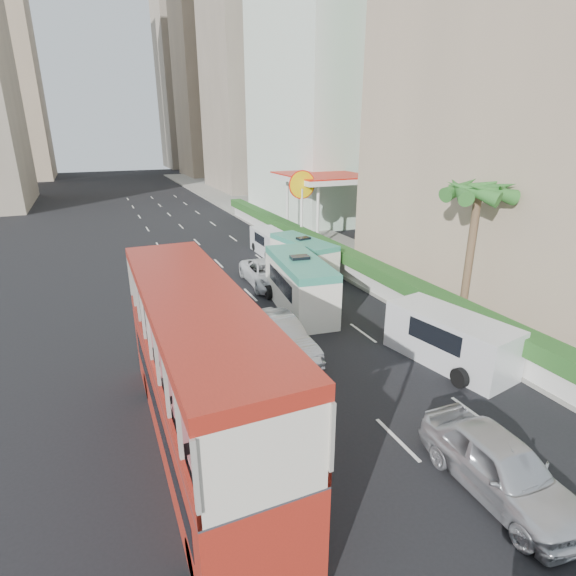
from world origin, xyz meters
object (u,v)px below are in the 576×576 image
panel_van_far (271,243)px  van_asset (268,285)px  car_silver_lane_b (496,491)px  minibus_far (303,257)px  palm_tree (469,258)px  minibus_near (300,285)px  panel_van_near (450,339)px  shell_station (323,207)px  double_decker_bus (199,375)px  car_silver_lane_a (278,354)px

panel_van_far → van_asset: bearing=-112.6°
car_silver_lane_b → minibus_far: 19.27m
minibus_far → palm_tree: size_ratio=0.85×
minibus_near → palm_tree: palm_tree is taller
van_asset → minibus_far: bearing=19.9°
minibus_near → panel_van_near: size_ratio=1.21×
panel_van_near → shell_station: 22.50m
double_decker_bus → car_silver_lane_b: (6.74, -4.78, -2.53)m
minibus_near → minibus_far: 5.96m
car_silver_lane_b → minibus_near: (0.53, 13.66, 1.40)m
minibus_near → shell_station: shell_station is taller
shell_station → minibus_far: bearing=-124.2°
panel_van_far → car_silver_lane_b: bearing=-97.1°
double_decker_bus → panel_van_far: size_ratio=2.45×
panel_van_near → palm_tree: 4.90m
car_silver_lane_b → panel_van_near: (3.74, 6.04, 1.04)m
car_silver_lane_a → car_silver_lane_b: bearing=-80.0°
double_decker_bus → minibus_near: bearing=50.6°
panel_van_near → panel_van_far: 18.63m
panel_van_far → palm_tree: (3.85, -15.88, 2.48)m
car_silver_lane_a → car_silver_lane_b: (2.41, -9.46, 0.00)m
minibus_far → palm_tree: palm_tree is taller
minibus_near → palm_tree: bearing=-29.7°
palm_tree → van_asset: bearing=125.5°
panel_van_near → panel_van_far: (-0.53, 18.62, -0.14)m
palm_tree → shell_station: (2.20, 19.00, -0.63)m
van_asset → minibus_near: minibus_near is taller
car_silver_lane_a → panel_van_far: panel_van_far is taller
van_asset → minibus_far: 3.20m
panel_van_near → shell_station: shell_station is taller
car_silver_lane_b → minibus_near: 13.74m
panel_van_far → minibus_far: bearing=-89.3°
minibus_far → car_silver_lane_a: bearing=-129.4°
car_silver_lane_b → panel_van_far: panel_van_far is taller
car_silver_lane_a → palm_tree: palm_tree is taller
minibus_far → shell_station: (6.01, 8.82, 1.55)m
panel_van_near → minibus_far: bearing=81.6°
minibus_far → panel_van_far: minibus_far is taller
minibus_near → panel_van_near: minibus_near is taller
panel_van_far → palm_tree: palm_tree is taller
van_asset → panel_van_far: panel_van_far is taller
minibus_far → van_asset: bearing=-171.2°
minibus_far → panel_van_far: 5.71m
van_asset → panel_van_far: 7.21m
van_asset → minibus_far: size_ratio=0.97×
minibus_near → panel_van_near: (3.21, -7.62, -0.36)m
car_silver_lane_b → palm_tree: 11.76m
palm_tree → panel_van_far: bearing=103.6°
car_silver_lane_b → van_asset: (0.42, 18.07, 0.00)m
panel_van_far → shell_station: size_ratio=0.56×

